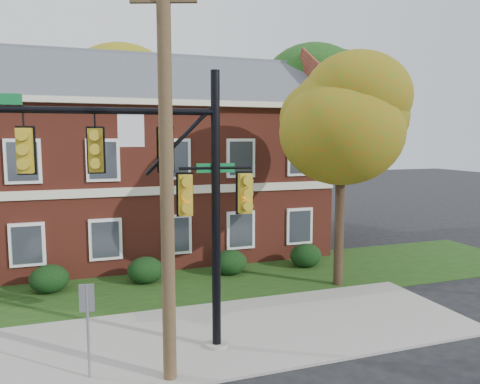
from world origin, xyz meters
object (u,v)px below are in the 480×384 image
object	(u,v)px
hedge_right	(230,262)
apartment_building	(128,152)
tree_near_right	(349,111)
tree_far_rear	(135,89)
hedge_center	(145,270)
traffic_signal	(164,182)
tree_right_rear	(326,95)
sign_post	(87,316)
hedge_far_right	(306,256)
hedge_left	(49,279)
utility_pole	(167,180)

from	to	relation	value
hedge_right	apartment_building	bearing A→B (deg)	123.67
tree_near_right	tree_far_rear	xyz separation A→B (m)	(-5.88, 15.93, 2.17)
hedge_center	traffic_signal	world-z (taller)	traffic_signal
tree_right_rear	sign_post	world-z (taller)	tree_right_rear
tree_far_rear	hedge_right	bearing A→B (deg)	-80.64
hedge_right	traffic_signal	size ratio (longest dim) A/B	0.19
hedge_center	hedge_far_right	bearing A→B (deg)	0.00
hedge_far_right	tree_near_right	world-z (taller)	tree_near_right
hedge_left	tree_near_right	xyz separation A→B (m)	(10.72, -2.83, 6.14)
hedge_right	hedge_center	bearing A→B (deg)	180.00
tree_far_rear	utility_pole	xyz separation A→B (m)	(-1.84, -20.79, -4.12)
apartment_building	traffic_signal	size ratio (longest dim) A/B	2.55
tree_near_right	tree_far_rear	distance (m)	17.12
tree_far_rear	traffic_signal	world-z (taller)	tree_far_rear
utility_pole	sign_post	xyz separation A→B (m)	(-1.78, 0.64, -3.14)
tree_right_rear	sign_post	distance (m)	20.03
hedge_left	sign_post	distance (m)	7.24
apartment_building	hedge_center	size ratio (longest dim) A/B	13.43
hedge_left	hedge_far_right	size ratio (longest dim) A/B	1.00
tree_right_rear	utility_pole	bearing A→B (deg)	-130.55
hedge_right	tree_near_right	xyz separation A→B (m)	(3.72, -2.83, 6.14)
traffic_signal	tree_far_rear	bearing A→B (deg)	89.92
hedge_right	tree_near_right	bearing A→B (deg)	-37.28
hedge_far_right	hedge_right	bearing A→B (deg)	180.00
apartment_building	hedge_left	size ratio (longest dim) A/B	13.43
hedge_left	hedge_center	xyz separation A→B (m)	(3.50, 0.00, 0.00)
hedge_far_right	tree_far_rear	size ratio (longest dim) A/B	0.12
hedge_center	utility_pole	bearing A→B (deg)	-93.72
hedge_left	traffic_signal	world-z (taller)	traffic_signal
apartment_building	sign_post	bearing A→B (deg)	-100.50
tree_near_right	traffic_signal	xyz separation A→B (m)	(-7.54, -3.53, -2.09)
tree_near_right	utility_pole	world-z (taller)	utility_pole
tree_far_rear	tree_right_rear	bearing A→B (deg)	-35.00
apartment_building	tree_right_rear	bearing A→B (deg)	4.33
apartment_building	traffic_signal	bearing A→B (deg)	-91.58
apartment_building	hedge_center	bearing A→B (deg)	-90.00
apartment_building	utility_pole	size ratio (longest dim) A/B	2.02
hedge_center	sign_post	distance (m)	7.50
hedge_right	tree_right_rear	xyz separation A→B (m)	(7.81, 6.11, 7.60)
hedge_center	hedge_right	xyz separation A→B (m)	(3.50, 0.00, 0.00)
tree_near_right	utility_pole	xyz separation A→B (m)	(-7.72, -4.87, -1.94)
hedge_left	tree_near_right	size ratio (longest dim) A/B	0.16
hedge_right	utility_pole	world-z (taller)	utility_pole
hedge_far_right	tree_near_right	xyz separation A→B (m)	(0.22, -2.83, 6.14)
hedge_far_right	traffic_signal	size ratio (longest dim) A/B	0.19
hedge_far_right	utility_pole	bearing A→B (deg)	-134.25
hedge_left	hedge_far_right	xyz separation A→B (m)	(10.50, 0.00, 0.00)
hedge_right	sign_post	bearing A→B (deg)	-129.31
tree_near_right	sign_post	distance (m)	11.58
hedge_right	tree_right_rear	bearing A→B (deg)	38.02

